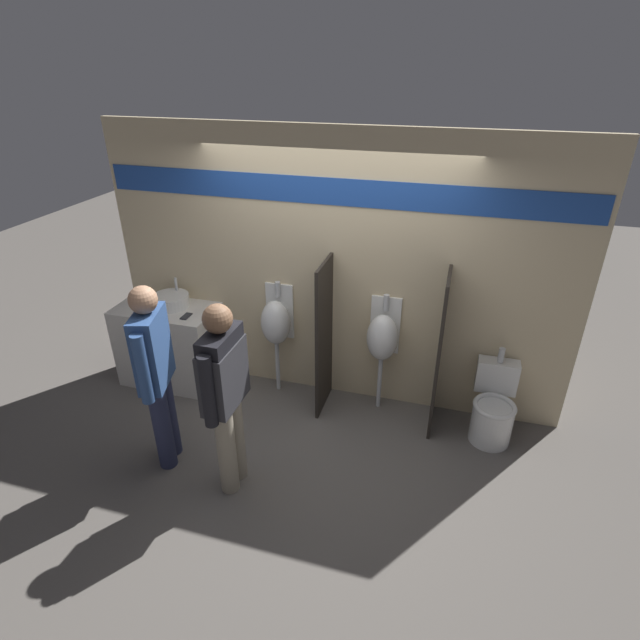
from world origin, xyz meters
The scene contains 12 objects.
ground_plane centered at (0.00, 0.00, 0.00)m, with size 16.00×16.00×0.00m, color #5B5651.
display_wall centered at (0.00, 0.60, 1.36)m, with size 4.58×0.07×2.70m.
sink_counter centered at (-1.71, 0.28, 0.44)m, with size 1.05×0.58×0.88m.
sink_basin centered at (-1.66, 0.34, 0.95)m, with size 0.37×0.37×0.27m.
cell_phone centered at (-1.40, 0.16, 0.89)m, with size 0.07×0.14×0.01m.
divider_near_counter centered at (0.00, 0.31, 0.78)m, with size 0.03×0.52×1.57m.
divider_mid centered at (1.10, 0.31, 0.78)m, with size 0.03×0.52×1.57m.
urinal_near_counter centered at (-0.54, 0.44, 0.81)m, with size 0.31×0.28×1.22m.
urinal_far centered at (0.55, 0.44, 0.81)m, with size 0.31×0.28×1.22m.
toilet centered at (1.64, 0.27, 0.30)m, with size 0.39×0.55×0.85m.
person_in_vest centered at (-0.43, -0.94, 0.97)m, with size 0.22×0.58×1.67m.
person_with_lanyard centered at (-1.10, -0.84, 0.93)m, with size 0.30×0.57×1.68m.
Camera 1 is at (1.13, -3.73, 3.19)m, focal length 28.00 mm.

